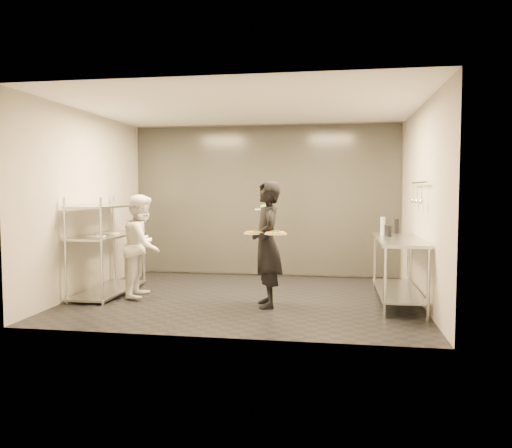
% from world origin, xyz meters
% --- Properties ---
extents(room_shell, '(5.00, 4.00, 2.80)m').
position_xyz_m(room_shell, '(0.00, 1.18, 1.40)').
color(room_shell, black).
rests_on(room_shell, ground).
extents(pass_rack, '(0.60, 1.60, 1.50)m').
position_xyz_m(pass_rack, '(-2.15, -0.00, 0.77)').
color(pass_rack, silver).
rests_on(pass_rack, ground).
extents(prep_counter, '(0.60, 1.80, 0.92)m').
position_xyz_m(prep_counter, '(2.18, 0.00, 0.63)').
color(prep_counter, silver).
rests_on(prep_counter, ground).
extents(utensil_rail, '(0.07, 1.20, 0.31)m').
position_xyz_m(utensil_rail, '(2.43, -0.00, 1.55)').
color(utensil_rail, silver).
rests_on(utensil_rail, room_shell).
extents(waiter, '(0.57, 0.71, 1.72)m').
position_xyz_m(waiter, '(0.38, -0.48, 0.86)').
color(waiter, black).
rests_on(waiter, ground).
extents(chef, '(0.65, 0.80, 1.53)m').
position_xyz_m(chef, '(-1.55, -0.12, 0.76)').
color(chef, white).
rests_on(chef, ground).
extents(pizza_plate_near, '(0.29, 0.29, 0.05)m').
position_xyz_m(pizza_plate_near, '(0.25, -0.68, 1.03)').
color(pizza_plate_near, white).
rests_on(pizza_plate_near, waiter).
extents(pizza_plate_far, '(0.30, 0.30, 0.05)m').
position_xyz_m(pizza_plate_far, '(0.53, -0.75, 1.04)').
color(pizza_plate_far, white).
rests_on(pizza_plate_far, waiter).
extents(salad_plate, '(0.29, 0.29, 0.07)m').
position_xyz_m(salad_plate, '(0.30, -0.13, 1.34)').
color(salad_plate, white).
rests_on(salad_plate, waiter).
extents(pos_monitor, '(0.08, 0.23, 0.16)m').
position_xyz_m(pos_monitor, '(2.06, 0.30, 1.00)').
color(pos_monitor, black).
rests_on(pos_monitor, prep_counter).
extents(bottle_green, '(0.07, 0.07, 0.27)m').
position_xyz_m(bottle_green, '(2.01, 0.60, 1.05)').
color(bottle_green, gray).
rests_on(bottle_green, prep_counter).
extents(bottle_clear, '(0.06, 0.06, 0.20)m').
position_xyz_m(bottle_clear, '(2.25, 0.80, 1.02)').
color(bottle_clear, gray).
rests_on(bottle_clear, prep_counter).
extents(bottle_dark, '(0.07, 0.07, 0.23)m').
position_xyz_m(bottle_dark, '(2.24, 0.76, 1.04)').
color(bottle_dark, black).
rests_on(bottle_dark, prep_counter).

